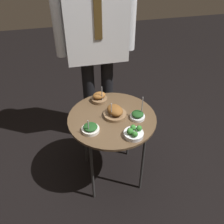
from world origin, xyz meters
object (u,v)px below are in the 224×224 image
bowl_roast_front_center (115,112)px  bowl_roast_front_right (99,97)px  serving_cart (112,122)px  waiter_figure (96,29)px  bowl_spinach_front_left (138,115)px  bowl_broccoli_mid_right (134,133)px  bowl_spinach_back_left (90,128)px

bowl_roast_front_center → bowl_roast_front_right: bearing=109.5°
bowl_roast_front_right → serving_cart: bearing=-77.2°
bowl_roast_front_right → waiter_figure: size_ratio=0.08×
bowl_roast_front_right → bowl_roast_front_center: (0.08, -0.22, 0.00)m
bowl_spinach_front_left → bowl_roast_front_center: size_ratio=1.06×
bowl_roast_front_right → bowl_broccoli_mid_right: (0.15, -0.46, -0.01)m
bowl_broccoli_mid_right → waiter_figure: (-0.11, 0.77, 0.44)m
bowl_roast_front_center → bowl_broccoli_mid_right: bowl_roast_front_center is taller
bowl_spinach_back_left → bowl_broccoli_mid_right: 0.30m
serving_cart → bowl_spinach_front_left: bowl_spinach_front_left is taller
serving_cart → bowl_spinach_back_left: (-0.18, -0.11, 0.07)m
bowl_roast_front_center → waiter_figure: size_ratio=0.10×
bowl_roast_front_right → bowl_broccoli_mid_right: bowl_roast_front_right is taller
bowl_spinach_back_left → bowl_roast_front_right: size_ratio=0.83×
serving_cart → waiter_figure: 0.75m
bowl_spinach_front_left → bowl_roast_front_center: (-0.16, 0.06, 0.01)m
serving_cart → bowl_roast_front_center: bearing=25.2°
bowl_spinach_back_left → bowl_roast_front_center: bearing=31.6°
bowl_spinach_back_left → waiter_figure: (0.17, 0.65, 0.45)m
bowl_roast_front_center → bowl_broccoli_mid_right: 0.25m
bowl_spinach_front_left → bowl_spinach_back_left: bowl_spinach_front_left is taller
bowl_spinach_front_left → waiter_figure: 0.76m
bowl_roast_front_right → bowl_roast_front_center: size_ratio=0.87×
serving_cart → bowl_roast_front_right: (-0.05, 0.23, 0.08)m
serving_cart → bowl_broccoli_mid_right: size_ratio=4.87×
bowl_spinach_back_left → bowl_broccoli_mid_right: size_ratio=0.91×
serving_cart → bowl_spinach_front_left: size_ratio=3.64×
bowl_spinach_front_left → bowl_broccoli_mid_right: bowl_spinach_front_left is taller
bowl_spinach_back_left → bowl_roast_front_center: 0.24m
bowl_spinach_back_left → waiter_figure: bearing=75.4°
bowl_broccoli_mid_right → waiter_figure: 0.89m
bowl_spinach_back_left → bowl_roast_front_right: (0.13, 0.34, 0.01)m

